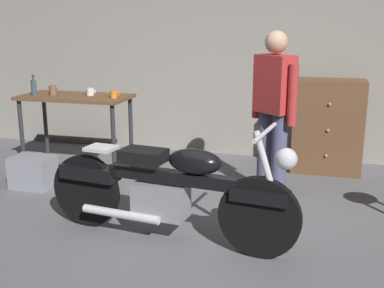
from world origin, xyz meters
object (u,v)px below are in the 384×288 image
(wooden_dresser, at_px, (328,126))
(mug_white_ceramic, at_px, (90,92))
(person_standing, at_px, (274,108))
(mug_brown_stoneware, at_px, (53,90))
(bottle, at_px, (34,87))
(mug_orange_travel, at_px, (114,94))
(storage_bin, at_px, (33,172))
(motorcycle, at_px, (168,188))

(wooden_dresser, relative_size, mug_white_ceramic, 9.20)
(person_standing, xyz_separation_m, mug_brown_stoneware, (-2.63, 0.34, 0.03))
(mug_brown_stoneware, distance_m, bottle, 0.22)
(person_standing, distance_m, mug_orange_travel, 1.87)
(person_standing, bearing_deg, mug_brown_stoneware, 31.73)
(mug_orange_travel, height_order, mug_brown_stoneware, mug_brown_stoneware)
(mug_orange_travel, bearing_deg, mug_white_ceramic, 161.25)
(wooden_dresser, relative_size, storage_bin, 2.50)
(bottle, bearing_deg, person_standing, -5.37)
(mug_white_ceramic, bearing_deg, bottle, -165.47)
(bottle, bearing_deg, wooden_dresser, 12.94)
(storage_bin, distance_m, mug_orange_travel, 1.23)
(motorcycle, height_order, wooden_dresser, wooden_dresser)
(person_standing, bearing_deg, mug_orange_travel, 29.45)
(motorcycle, xyz_separation_m, mug_brown_stoneware, (-1.93, 1.57, 0.51))
(mug_orange_travel, distance_m, mug_white_ceramic, 0.38)
(mug_white_ceramic, bearing_deg, person_standing, -11.18)
(mug_brown_stoneware, bearing_deg, bottle, -160.16)
(mug_orange_travel, height_order, mug_white_ceramic, same)
(person_standing, distance_m, storage_bin, 2.66)
(motorcycle, distance_m, mug_white_ceramic, 2.29)
(person_standing, height_order, mug_white_ceramic, person_standing)
(wooden_dresser, height_order, mug_white_ceramic, wooden_dresser)
(motorcycle, distance_m, storage_bin, 2.03)
(wooden_dresser, distance_m, storage_bin, 3.40)
(wooden_dresser, height_order, storage_bin, wooden_dresser)
(mug_orange_travel, height_order, bottle, bottle)
(mug_orange_travel, bearing_deg, mug_brown_stoneware, 177.99)
(motorcycle, height_order, storage_bin, motorcycle)
(mug_brown_stoneware, distance_m, mug_white_ceramic, 0.45)
(wooden_dresser, distance_m, mug_brown_stoneware, 3.29)
(motorcycle, bearing_deg, mug_white_ceramic, 139.39)
(wooden_dresser, bearing_deg, person_standing, -117.67)
(motorcycle, height_order, mug_brown_stoneware, mug_brown_stoneware)
(mug_white_ceramic, bearing_deg, wooden_dresser, 12.56)
(mug_brown_stoneware, height_order, mug_white_ceramic, mug_brown_stoneware)
(bottle, bearing_deg, motorcycle, -35.09)
(storage_bin, height_order, mug_orange_travel, mug_orange_travel)
(mug_white_ceramic, bearing_deg, motorcycle, -48.19)
(person_standing, height_order, wooden_dresser, person_standing)
(wooden_dresser, xyz_separation_m, mug_orange_travel, (-2.39, -0.73, 0.39))
(motorcycle, xyz_separation_m, bottle, (-2.14, 1.50, 0.55))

